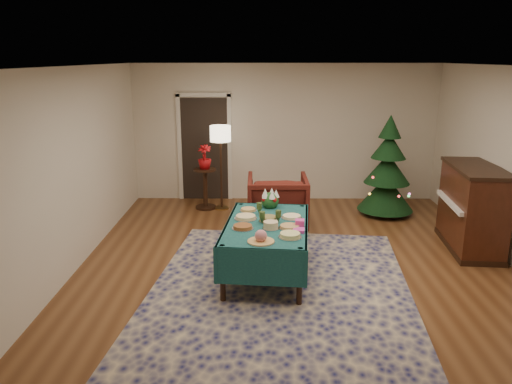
{
  "coord_description": "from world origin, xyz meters",
  "views": [
    {
      "loc": [
        -0.5,
        -6.36,
        2.81
      ],
      "look_at": [
        -0.55,
        0.65,
        0.91
      ],
      "focal_mm": 35.0,
      "sensor_mm": 36.0,
      "label": 1
    }
  ],
  "objects_px": {
    "gift_box": "(300,223)",
    "christmas_tree": "(387,171)",
    "potted_plant": "(205,162)",
    "armchair": "(277,200)",
    "floor_lamp": "(221,139)",
    "buffet_table": "(267,234)",
    "piano": "(472,209)",
    "side_table": "(205,189)"
  },
  "relations": [
    {
      "from": "piano",
      "to": "armchair",
      "type": "bearing_deg",
      "value": 162.91
    },
    {
      "from": "christmas_tree",
      "to": "piano",
      "type": "bearing_deg",
      "value": -63.16
    },
    {
      "from": "floor_lamp",
      "to": "gift_box",
      "type": "bearing_deg",
      "value": -68.33
    },
    {
      "from": "gift_box",
      "to": "armchair",
      "type": "xyz_separation_m",
      "value": [
        -0.21,
        1.99,
        -0.26
      ]
    },
    {
      "from": "buffet_table",
      "to": "gift_box",
      "type": "distance_m",
      "value": 0.48
    },
    {
      "from": "buffet_table",
      "to": "side_table",
      "type": "xyz_separation_m",
      "value": [
        -1.13,
        3.0,
        -0.2
      ]
    },
    {
      "from": "buffet_table",
      "to": "christmas_tree",
      "type": "bearing_deg",
      "value": 50.15
    },
    {
      "from": "buffet_table",
      "to": "piano",
      "type": "xyz_separation_m",
      "value": [
        3.08,
        0.97,
        0.05
      ]
    },
    {
      "from": "christmas_tree",
      "to": "gift_box",
      "type": "bearing_deg",
      "value": -122.76
    },
    {
      "from": "buffet_table",
      "to": "christmas_tree",
      "type": "distance_m",
      "value": 3.47
    },
    {
      "from": "buffet_table",
      "to": "floor_lamp",
      "type": "bearing_deg",
      "value": 105.37
    },
    {
      "from": "armchair",
      "to": "floor_lamp",
      "type": "height_order",
      "value": "floor_lamp"
    },
    {
      "from": "potted_plant",
      "to": "christmas_tree",
      "type": "bearing_deg",
      "value": -5.83
    },
    {
      "from": "gift_box",
      "to": "floor_lamp",
      "type": "relative_size",
      "value": 0.07
    },
    {
      "from": "side_table",
      "to": "piano",
      "type": "height_order",
      "value": "piano"
    },
    {
      "from": "christmas_tree",
      "to": "potted_plant",
      "type": "bearing_deg",
      "value": 174.17
    },
    {
      "from": "gift_box",
      "to": "armchair",
      "type": "relative_size",
      "value": 0.11
    },
    {
      "from": "armchair",
      "to": "side_table",
      "type": "distance_m",
      "value": 1.77
    },
    {
      "from": "floor_lamp",
      "to": "potted_plant",
      "type": "relative_size",
      "value": 3.51
    },
    {
      "from": "armchair",
      "to": "christmas_tree",
      "type": "height_order",
      "value": "christmas_tree"
    },
    {
      "from": "gift_box",
      "to": "piano",
      "type": "bearing_deg",
      "value": 22.58
    },
    {
      "from": "armchair",
      "to": "piano",
      "type": "relative_size",
      "value": 0.66
    },
    {
      "from": "armchair",
      "to": "potted_plant",
      "type": "distance_m",
      "value": 1.8
    },
    {
      "from": "potted_plant",
      "to": "christmas_tree",
      "type": "xyz_separation_m",
      "value": [
        3.35,
        -0.34,
        -0.08
      ]
    },
    {
      "from": "buffet_table",
      "to": "floor_lamp",
      "type": "relative_size",
      "value": 1.22
    },
    {
      "from": "side_table",
      "to": "gift_box",
      "type": "bearing_deg",
      "value": -63.8
    },
    {
      "from": "gift_box",
      "to": "christmas_tree",
      "type": "xyz_separation_m",
      "value": [
        1.8,
        2.8,
        0.06
      ]
    },
    {
      "from": "christmas_tree",
      "to": "piano",
      "type": "relative_size",
      "value": 1.2
    },
    {
      "from": "buffet_table",
      "to": "potted_plant",
      "type": "height_order",
      "value": "potted_plant"
    },
    {
      "from": "potted_plant",
      "to": "piano",
      "type": "height_order",
      "value": "piano"
    },
    {
      "from": "armchair",
      "to": "christmas_tree",
      "type": "relative_size",
      "value": 0.55
    },
    {
      "from": "buffet_table",
      "to": "armchair",
      "type": "distance_m",
      "value": 1.86
    },
    {
      "from": "potted_plant",
      "to": "piano",
      "type": "bearing_deg",
      "value": -25.83
    },
    {
      "from": "armchair",
      "to": "piano",
      "type": "distance_m",
      "value": 3.01
    },
    {
      "from": "side_table",
      "to": "potted_plant",
      "type": "distance_m",
      "value": 0.52
    },
    {
      "from": "gift_box",
      "to": "potted_plant",
      "type": "distance_m",
      "value": 3.5
    },
    {
      "from": "buffet_table",
      "to": "christmas_tree",
      "type": "xyz_separation_m",
      "value": [
        2.22,
        2.66,
        0.25
      ]
    },
    {
      "from": "gift_box",
      "to": "armchair",
      "type": "bearing_deg",
      "value": 96.13
    },
    {
      "from": "floor_lamp",
      "to": "piano",
      "type": "xyz_separation_m",
      "value": [
        3.89,
        -2.01,
        -0.73
      ]
    },
    {
      "from": "buffet_table",
      "to": "armchair",
      "type": "bearing_deg",
      "value": 83.66
    },
    {
      "from": "side_table",
      "to": "piano",
      "type": "xyz_separation_m",
      "value": [
        4.2,
        -2.04,
        0.25
      ]
    },
    {
      "from": "side_table",
      "to": "piano",
      "type": "bearing_deg",
      "value": -25.83
    }
  ]
}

